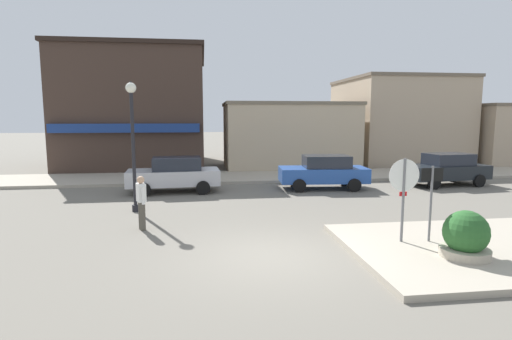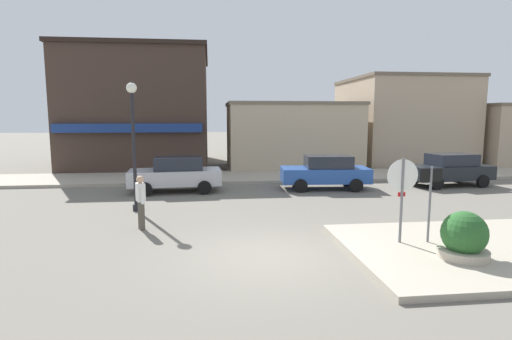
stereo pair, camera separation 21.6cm
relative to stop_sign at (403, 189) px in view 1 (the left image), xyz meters
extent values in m
plane|color=#6B665B|center=(-3.39, -0.28, -1.52)|extent=(160.00, 160.00, 0.00)
cube|color=#A89E8C|center=(1.71, -0.59, -1.44)|extent=(6.40, 4.80, 0.15)
cube|color=#A89E8C|center=(-3.39, 12.12, -1.44)|extent=(80.00, 4.00, 0.15)
cylinder|color=slate|center=(0.00, -0.01, -0.37)|extent=(0.07, 0.07, 2.30)
cylinder|color=red|center=(0.00, 0.01, 0.35)|extent=(0.76, 0.03, 0.76)
cylinder|color=white|center=(0.00, 0.00, 0.35)|extent=(0.82, 0.03, 0.82)
cube|color=red|center=(0.00, 0.01, -0.13)|extent=(0.20, 0.02, 0.11)
cylinder|color=slate|center=(0.72, -0.07, -0.47)|extent=(0.06, 0.06, 2.10)
cube|color=black|center=(0.72, -0.06, 0.36)|extent=(0.60, 0.03, 0.34)
cube|color=white|center=(0.72, -0.06, 0.36)|extent=(0.54, 0.02, 0.29)
cube|color=black|center=(0.72, -0.05, 0.36)|extent=(0.34, 0.02, 0.08)
cylinder|color=#ADA38E|center=(0.89, -1.26, -1.34)|extent=(1.10, 1.10, 0.35)
sphere|color=#285B28|center=(0.89, -1.26, -0.79)|extent=(1.00, 1.00, 1.00)
cylinder|color=black|center=(-7.42, 4.91, 0.58)|extent=(0.12, 0.12, 4.20)
cylinder|color=black|center=(-7.42, 4.91, -1.40)|extent=(0.24, 0.24, 0.24)
sphere|color=white|center=(-7.42, 4.91, 2.79)|extent=(0.36, 0.36, 0.36)
cone|color=black|center=(-7.42, 4.91, 2.94)|extent=(0.32, 0.32, 0.18)
cube|color=#B7B7BC|center=(-6.33, 8.48, -0.85)|extent=(4.10, 1.96, 0.66)
cube|color=#1E232D|center=(-6.18, 8.49, -0.24)|extent=(2.17, 1.53, 0.56)
cylinder|color=black|center=(-7.52, 7.55, -1.22)|extent=(0.61, 0.22, 0.60)
cylinder|color=black|center=(-7.63, 9.25, -1.22)|extent=(0.61, 0.22, 0.60)
cylinder|color=black|center=(-5.04, 7.71, -1.22)|extent=(0.61, 0.22, 0.60)
cylinder|color=black|center=(-5.15, 9.41, -1.22)|extent=(0.61, 0.22, 0.60)
cube|color=#234C9E|center=(0.49, 8.42, -0.85)|extent=(4.12, 2.01, 0.66)
cube|color=#1E232D|center=(0.64, 8.41, -0.24)|extent=(2.18, 1.55, 0.56)
cylinder|color=black|center=(-0.81, 7.67, -1.22)|extent=(0.61, 0.23, 0.60)
cylinder|color=black|center=(-0.68, 9.36, -1.22)|extent=(0.61, 0.23, 0.60)
cylinder|color=black|center=(1.66, 7.47, -1.22)|extent=(0.61, 0.23, 0.60)
cylinder|color=black|center=(1.79, 9.17, -1.22)|extent=(0.61, 0.23, 0.60)
cube|color=black|center=(6.69, 8.57, -0.85)|extent=(4.16, 2.13, 0.66)
cube|color=#1E232D|center=(6.84, 8.59, -0.24)|extent=(2.22, 1.62, 0.56)
cylinder|color=black|center=(5.55, 7.59, -1.22)|extent=(0.62, 0.25, 0.60)
cylinder|color=black|center=(5.36, 9.28, -1.22)|extent=(0.62, 0.25, 0.60)
cylinder|color=black|center=(8.02, 7.86, -1.22)|extent=(0.62, 0.25, 0.60)
cylinder|color=black|center=(7.83, 9.55, -1.22)|extent=(0.62, 0.25, 0.60)
cylinder|color=#4C473D|center=(-6.81, 2.44, -1.09)|extent=(0.16, 0.16, 0.85)
cylinder|color=#4C473D|center=(-6.87, 2.60, -1.09)|extent=(0.16, 0.16, 0.85)
cube|color=white|center=(-6.84, 2.52, -0.40)|extent=(0.34, 0.42, 0.54)
sphere|color=tan|center=(-6.84, 2.52, -0.02)|extent=(0.22, 0.22, 0.22)
cylinder|color=white|center=(-6.75, 2.31, -0.45)|extent=(0.12, 0.12, 0.52)
cylinder|color=white|center=(-6.93, 2.73, -0.45)|extent=(0.12, 0.12, 0.52)
cube|color=#3D2D26|center=(-9.33, 19.04, 2.17)|extent=(8.70, 9.85, 7.38)
cube|color=navy|center=(-9.33, 13.97, 1.18)|extent=(8.26, 0.40, 0.50)
cube|color=black|center=(-9.33, 19.04, 5.99)|extent=(8.96, 10.14, 0.24)
cube|color=tan|center=(0.55, 16.43, 0.50)|extent=(8.23, 5.39, 4.04)
cube|color=#716452|center=(0.55, 16.43, 2.63)|extent=(8.39, 5.50, 0.20)
cube|color=tan|center=(9.07, 18.44, 1.42)|extent=(7.50, 7.87, 5.87)
cube|color=#685B4C|center=(9.07, 18.44, 4.45)|extent=(7.65, 8.03, 0.20)
cube|color=tan|center=(16.63, 16.23, 0.49)|extent=(6.78, 5.04, 4.00)
camera|label=1|loc=(-5.00, -9.35, 1.81)|focal=28.00mm
camera|label=2|loc=(-4.78, -9.37, 1.81)|focal=28.00mm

